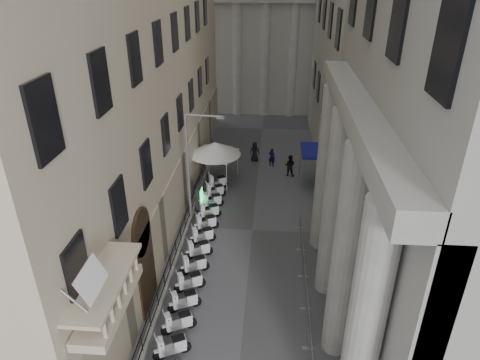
# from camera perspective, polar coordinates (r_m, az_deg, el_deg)

# --- Properties ---
(iron_fence) EXTENTS (0.30, 28.00, 1.40)m
(iron_fence) POSITION_cam_1_polar(r_m,az_deg,el_deg) (27.81, -7.44, -7.60)
(iron_fence) COLOR black
(iron_fence) RESTS_ON ground
(blue_awning) EXTENTS (1.60, 3.00, 3.00)m
(blue_awning) POSITION_cam_1_polar(r_m,az_deg,el_deg) (34.28, 9.21, -0.58)
(blue_awning) COLOR navy
(blue_awning) RESTS_ON ground
(scooter_3) EXTENTS (1.50, 1.12, 1.50)m
(scooter_3) POSITION_cam_1_polar(r_m,az_deg,el_deg) (20.91, -8.91, -22.12)
(scooter_3) COLOR silver
(scooter_3) RESTS_ON ground
(scooter_4) EXTENTS (1.50, 1.12, 1.50)m
(scooter_4) POSITION_cam_1_polar(r_m,az_deg,el_deg) (21.84, -8.04, -19.29)
(scooter_4) COLOR silver
(scooter_4) RESTS_ON ground
(scooter_5) EXTENTS (1.50, 1.12, 1.50)m
(scooter_5) POSITION_cam_1_polar(r_m,az_deg,el_deg) (22.83, -7.28, -16.70)
(scooter_5) COLOR silver
(scooter_5) RESTS_ON ground
(scooter_6) EXTENTS (1.50, 1.12, 1.50)m
(scooter_6) POSITION_cam_1_polar(r_m,az_deg,el_deg) (23.87, -6.59, -14.33)
(scooter_6) COLOR silver
(scooter_6) RESTS_ON ground
(scooter_7) EXTENTS (1.50, 1.12, 1.50)m
(scooter_7) POSITION_cam_1_polar(r_m,az_deg,el_deg) (24.95, -5.98, -12.15)
(scooter_7) COLOR silver
(scooter_7) RESTS_ON ground
(scooter_8) EXTENTS (1.50, 1.12, 1.50)m
(scooter_8) POSITION_cam_1_polar(r_m,az_deg,el_deg) (26.06, -5.43, -10.16)
(scooter_8) COLOR silver
(scooter_8) RESTS_ON ground
(scooter_9) EXTENTS (1.50, 1.12, 1.50)m
(scooter_9) POSITION_cam_1_polar(r_m,az_deg,el_deg) (27.20, -4.93, -8.33)
(scooter_9) COLOR silver
(scooter_9) RESTS_ON ground
(scooter_10) EXTENTS (1.50, 1.12, 1.50)m
(scooter_10) POSITION_cam_1_polar(r_m,az_deg,el_deg) (28.37, -4.47, -6.65)
(scooter_10) COLOR silver
(scooter_10) RESTS_ON ground
(scooter_11) EXTENTS (1.50, 1.12, 1.50)m
(scooter_11) POSITION_cam_1_polar(r_m,az_deg,el_deg) (29.57, -4.06, -5.11)
(scooter_11) COLOR silver
(scooter_11) RESTS_ON ground
(scooter_12) EXTENTS (1.50, 1.12, 1.50)m
(scooter_12) POSITION_cam_1_polar(r_m,az_deg,el_deg) (30.78, -3.68, -3.68)
(scooter_12) COLOR silver
(scooter_12) RESTS_ON ground
(scooter_13) EXTENTS (1.50, 1.12, 1.50)m
(scooter_13) POSITION_cam_1_polar(r_m,az_deg,el_deg) (32.02, -3.33, -2.37)
(scooter_13) COLOR silver
(scooter_13) RESTS_ON ground
(scooter_14) EXTENTS (1.50, 1.12, 1.50)m
(scooter_14) POSITION_cam_1_polar(r_m,az_deg,el_deg) (33.27, -3.00, -1.15)
(scooter_14) COLOR silver
(scooter_14) RESTS_ON ground
(barrier_2) EXTENTS (0.60, 2.40, 1.10)m
(barrier_2) POSITION_cam_1_polar(r_m,az_deg,el_deg) (22.03, 8.95, -18.89)
(barrier_2) COLOR #A1A3A9
(barrier_2) RESTS_ON ground
(barrier_3) EXTENTS (0.60, 2.40, 1.10)m
(barrier_3) POSITION_cam_1_polar(r_m,az_deg,el_deg) (23.83, 8.58, -14.57)
(barrier_3) COLOR #A1A3A9
(barrier_3) RESTS_ON ground
(barrier_4) EXTENTS (0.60, 2.40, 1.10)m
(barrier_4) POSITION_cam_1_polar(r_m,az_deg,el_deg) (25.75, 8.27, -10.88)
(barrier_4) COLOR #A1A3A9
(barrier_4) RESTS_ON ground
(barrier_5) EXTENTS (0.60, 2.40, 1.10)m
(barrier_5) POSITION_cam_1_polar(r_m,az_deg,el_deg) (27.76, 8.02, -7.71)
(barrier_5) COLOR #A1A3A9
(barrier_5) RESTS_ON ground
(security_tent) EXTENTS (4.01, 4.01, 3.26)m
(security_tent) POSITION_cam_1_polar(r_m,az_deg,el_deg) (33.82, -3.73, 4.43)
(security_tent) COLOR silver
(security_tent) RESTS_ON ground
(street_lamp) EXTENTS (2.49, 0.39, 7.61)m
(street_lamp) POSITION_cam_1_polar(r_m,az_deg,el_deg) (27.15, -6.43, 2.51)
(street_lamp) COLOR #989AA0
(street_lamp) RESTS_ON ground
(info_kiosk) EXTENTS (0.35, 0.97, 2.03)m
(info_kiosk) POSITION_cam_1_polar(r_m,az_deg,el_deg) (29.86, -5.43, -2.53)
(info_kiosk) COLOR black
(info_kiosk) RESTS_ON ground
(pedestrian_a) EXTENTS (0.71, 0.60, 1.64)m
(pedestrian_a) POSITION_cam_1_polar(r_m,az_deg,el_deg) (36.69, 4.27, 3.05)
(pedestrian_a) COLOR #0D0F36
(pedestrian_a) RESTS_ON ground
(pedestrian_b) EXTENTS (1.01, 0.86, 1.82)m
(pedestrian_b) POSITION_cam_1_polar(r_m,az_deg,el_deg) (35.12, 6.63, 1.96)
(pedestrian_b) COLOR black
(pedestrian_b) RESTS_ON ground
(pedestrian_c) EXTENTS (0.89, 0.60, 1.77)m
(pedestrian_c) POSITION_cam_1_polar(r_m,az_deg,el_deg) (37.54, 1.97, 3.80)
(pedestrian_c) COLOR black
(pedestrian_c) RESTS_ON ground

